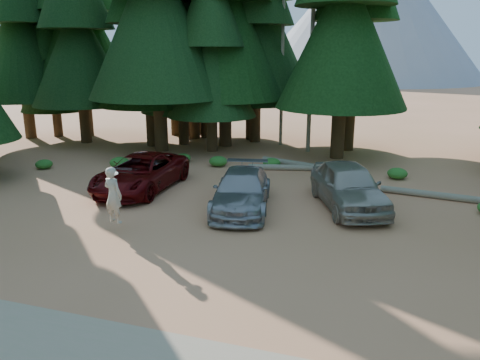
{
  "coord_description": "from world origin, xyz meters",
  "views": [
    {
      "loc": [
        5.19,
        -12.59,
        5.8
      ],
      "look_at": [
        0.24,
        2.98,
        1.25
      ],
      "focal_mm": 35.0,
      "sensor_mm": 36.0,
      "label": 1
    }
  ],
  "objects_px": {
    "frisbee_player": "(113,195)",
    "log_mid": "(296,164)",
    "silver_minivan_right": "(348,186)",
    "log_left": "(289,168)",
    "silver_minivan_center": "(242,191)",
    "log_right": "(437,195)",
    "red_pickup": "(141,173)"
  },
  "relations": [
    {
      "from": "silver_minivan_right",
      "to": "log_left",
      "type": "height_order",
      "value": "silver_minivan_right"
    },
    {
      "from": "log_right",
      "to": "silver_minivan_center",
      "type": "bearing_deg",
      "value": -145.39
    },
    {
      "from": "silver_minivan_right",
      "to": "red_pickup",
      "type": "bearing_deg",
      "value": 159.23
    },
    {
      "from": "silver_minivan_center",
      "to": "red_pickup",
      "type": "bearing_deg",
      "value": 155.82
    },
    {
      "from": "frisbee_player",
      "to": "log_mid",
      "type": "xyz_separation_m",
      "value": [
        4.03,
        10.48,
        -1.09
      ]
    },
    {
      "from": "frisbee_player",
      "to": "log_right",
      "type": "distance_m",
      "value": 12.64
    },
    {
      "from": "silver_minivan_right",
      "to": "log_left",
      "type": "relative_size",
      "value": 1.24
    },
    {
      "from": "log_right",
      "to": "log_left",
      "type": "bearing_deg",
      "value": 165.68
    },
    {
      "from": "red_pickup",
      "to": "frisbee_player",
      "type": "height_order",
      "value": "frisbee_player"
    },
    {
      "from": "red_pickup",
      "to": "silver_minivan_center",
      "type": "xyz_separation_m",
      "value": [
        4.86,
        -1.09,
        -0.04
      ]
    },
    {
      "from": "silver_minivan_center",
      "to": "frisbee_player",
      "type": "relative_size",
      "value": 2.62
    },
    {
      "from": "silver_minivan_right",
      "to": "frisbee_player",
      "type": "bearing_deg",
      "value": -168.88
    },
    {
      "from": "log_mid",
      "to": "frisbee_player",
      "type": "bearing_deg",
      "value": -93.7
    },
    {
      "from": "silver_minivan_center",
      "to": "log_left",
      "type": "distance_m",
      "value": 6.35
    },
    {
      "from": "silver_minivan_center",
      "to": "frisbee_player",
      "type": "height_order",
      "value": "frisbee_player"
    },
    {
      "from": "red_pickup",
      "to": "log_mid",
      "type": "xyz_separation_m",
      "value": [
        5.55,
        6.0,
        -0.6
      ]
    },
    {
      "from": "silver_minivan_right",
      "to": "log_mid",
      "type": "bearing_deg",
      "value": 95.85
    },
    {
      "from": "red_pickup",
      "to": "frisbee_player",
      "type": "bearing_deg",
      "value": -72.49
    },
    {
      "from": "frisbee_player",
      "to": "log_mid",
      "type": "height_order",
      "value": "frisbee_player"
    },
    {
      "from": "red_pickup",
      "to": "silver_minivan_right",
      "type": "height_order",
      "value": "silver_minivan_right"
    },
    {
      "from": "silver_minivan_center",
      "to": "log_left",
      "type": "height_order",
      "value": "silver_minivan_center"
    },
    {
      "from": "silver_minivan_right",
      "to": "log_left",
      "type": "xyz_separation_m",
      "value": [
        -3.29,
        4.93,
        -0.72
      ]
    },
    {
      "from": "silver_minivan_center",
      "to": "log_mid",
      "type": "distance_m",
      "value": 7.14
    },
    {
      "from": "silver_minivan_center",
      "to": "silver_minivan_right",
      "type": "xyz_separation_m",
      "value": [
        3.79,
        1.38,
        0.14
      ]
    },
    {
      "from": "frisbee_player",
      "to": "silver_minivan_right",
      "type": "bearing_deg",
      "value": -133.08
    },
    {
      "from": "frisbee_player",
      "to": "log_right",
      "type": "bearing_deg",
      "value": -133.21
    },
    {
      "from": "frisbee_player",
      "to": "log_left",
      "type": "relative_size",
      "value": 0.47
    },
    {
      "from": "silver_minivan_center",
      "to": "log_right",
      "type": "xyz_separation_m",
      "value": [
        7.14,
        3.59,
        -0.58
      ]
    },
    {
      "from": "silver_minivan_center",
      "to": "log_right",
      "type": "height_order",
      "value": "silver_minivan_center"
    },
    {
      "from": "silver_minivan_right",
      "to": "log_right",
      "type": "distance_m",
      "value": 4.08
    },
    {
      "from": "silver_minivan_right",
      "to": "log_right",
      "type": "bearing_deg",
      "value": 10.71
    },
    {
      "from": "log_left",
      "to": "log_mid",
      "type": "xyz_separation_m",
      "value": [
        0.18,
        0.78,
        0.02
      ]
    }
  ]
}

